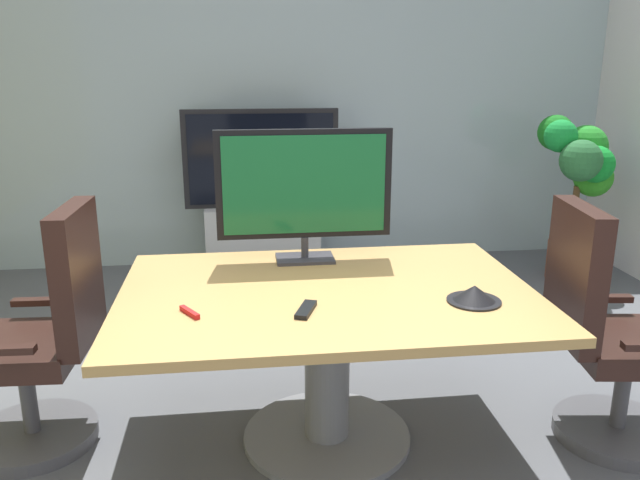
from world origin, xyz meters
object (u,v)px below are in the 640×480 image
object	(u,v)px
conference_table	(327,330)
remote_control	(306,310)
office_chair_left	(45,349)
conference_phone	(474,295)
office_chair_right	(607,346)
potted_plant	(578,176)
wall_display_unit	(263,219)
tv_monitor	(304,188)

from	to	relation	value
conference_table	remote_control	world-z (taller)	remote_control
office_chair_left	conference_phone	bearing A→B (deg)	81.37
office_chair_right	remote_control	bearing A→B (deg)	101.33
office_chair_left	potted_plant	bearing A→B (deg)	120.54
wall_display_unit	conference_phone	size ratio (longest dim) A/B	5.95
wall_display_unit	potted_plant	distance (m)	2.46
office_chair_left	tv_monitor	xyz separation A→B (m)	(1.18, 0.29, 0.63)
office_chair_left	tv_monitor	distance (m)	1.37
wall_display_unit	remote_control	bearing A→B (deg)	-88.46
conference_table	potted_plant	distance (m)	2.96
tv_monitor	conference_phone	bearing A→B (deg)	-46.10
remote_control	potted_plant	bearing A→B (deg)	63.77
tv_monitor	remote_control	xyz separation A→B (m)	(-0.06, -0.67, -0.35)
tv_monitor	remote_control	size ratio (longest dim) A/B	4.94
conference_table	office_chair_left	distance (m)	1.24
wall_display_unit	remote_control	distance (m)	2.68
office_chair_left	remote_control	world-z (taller)	office_chair_left
tv_monitor	office_chair_left	bearing A→B (deg)	-165.93
conference_table	wall_display_unit	world-z (taller)	wall_display_unit
office_chair_left	remote_control	bearing A→B (deg)	73.91
office_chair_right	conference_phone	bearing A→B (deg)	103.90
conference_table	office_chair_right	size ratio (longest dim) A/B	1.61
conference_table	office_chair_left	size ratio (longest dim) A/B	1.61
potted_plant	conference_phone	xyz separation A→B (m)	(-1.62, -2.18, -0.06)
conference_table	conference_phone	distance (m)	0.65
potted_plant	remote_control	bearing A→B (deg)	-136.44
office_chair_left	remote_control	distance (m)	1.21
tv_monitor	remote_control	distance (m)	0.76
conference_table	tv_monitor	bearing A→B (deg)	96.87
office_chair_right	tv_monitor	xyz separation A→B (m)	(-1.28, 0.57, 0.63)
conference_table	tv_monitor	distance (m)	0.70
wall_display_unit	conference_phone	distance (m)	2.77
office_chair_left	conference_table	bearing A→B (deg)	86.01
tv_monitor	wall_display_unit	xyz separation A→B (m)	(-0.14, 1.99, -0.64)
office_chair_left	wall_display_unit	xyz separation A→B (m)	(1.04, 2.29, -0.01)
conference_table	office_chair_left	world-z (taller)	office_chair_left
office_chair_left	potted_plant	distance (m)	3.90
conference_table	remote_control	distance (m)	0.33
conference_phone	remote_control	distance (m)	0.69
conference_phone	remote_control	world-z (taller)	conference_phone
office_chair_left	wall_display_unit	bearing A→B (deg)	158.04
tv_monitor	conference_phone	world-z (taller)	tv_monitor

